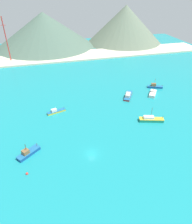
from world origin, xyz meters
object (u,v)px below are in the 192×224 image
fishing_boat_0 (155,86)px  fishing_boat_7 (153,93)px  buoy_0 (27,174)px  fishing_boat_5 (151,119)px  fishing_boat_2 (128,95)px  radio_tower (6,40)px  fishing_boat_6 (56,111)px  fishing_boat_3 (28,153)px

fishing_boat_0 → fishing_boat_7: 9.27m
buoy_0 → fishing_boat_5: bearing=17.5°
fishing_boat_5 → buoy_0: fishing_boat_5 is taller
fishing_boat_0 → fishing_boat_2: size_ratio=0.79×
fishing_boat_0 → radio_tower: bearing=140.4°
fishing_boat_5 → fishing_boat_6: size_ratio=1.21×
fishing_boat_0 → fishing_boat_5: (-17.98, -29.39, 0.06)m
fishing_boat_5 → fishing_boat_6: 42.64m
fishing_boat_2 → fishing_boat_5: bearing=-87.7°
fishing_boat_5 → fishing_boat_0: bearing=58.5°
fishing_boat_0 → fishing_boat_6: (-56.84, -11.82, -0.19)m
fishing_boat_5 → buoy_0: size_ratio=12.56×
fishing_boat_3 → fishing_boat_5: (50.84, 7.42, 0.08)m
fishing_boat_0 → fishing_boat_7: bearing=-125.0°
fishing_boat_0 → fishing_boat_6: 58.06m
fishing_boat_3 → buoy_0: (-0.35, -8.77, -0.73)m
fishing_boat_6 → fishing_boat_2: bearing=8.1°
fishing_boat_3 → fishing_boat_2: bearing=31.4°
fishing_boat_0 → buoy_0: size_ratio=10.08×
fishing_boat_5 → radio_tower: bearing=123.4°
fishing_boat_3 → fishing_boat_6: size_ratio=0.94×
fishing_boat_0 → radio_tower: (-82.31, 68.20, 15.19)m
fishing_boat_7 → radio_tower: bearing=135.4°
fishing_boat_2 → fishing_boat_3: size_ratio=1.31×
fishing_boat_7 → radio_tower: 109.09m
buoy_0 → radio_tower: size_ratio=0.03×
buoy_0 → fishing_boat_7: bearing=30.7°
fishing_boat_7 → buoy_0: 74.29m
fishing_boat_6 → buoy_0: bearing=-110.1°
fishing_boat_0 → radio_tower: 107.97m
fishing_boat_6 → buoy_0: fishing_boat_6 is taller
fishing_boat_0 → buoy_0: 82.83m
fishing_boat_7 → fishing_boat_2: bearing=175.0°
fishing_boat_7 → buoy_0: (-63.85, -37.98, -0.76)m
fishing_boat_5 → fishing_boat_2: bearing=92.3°
fishing_boat_6 → buoy_0: size_ratio=10.36×
fishing_boat_5 → buoy_0: (-51.19, -16.18, -0.80)m
fishing_boat_3 → fishing_boat_0: bearing=28.1°
fishing_boat_2 → buoy_0: 63.73m
fishing_boat_2 → buoy_0: (-50.27, -39.18, -0.73)m
fishing_boat_5 → fishing_boat_7: fishing_boat_5 is taller
fishing_boat_2 → fishing_boat_6: (-37.94, -5.43, -0.18)m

